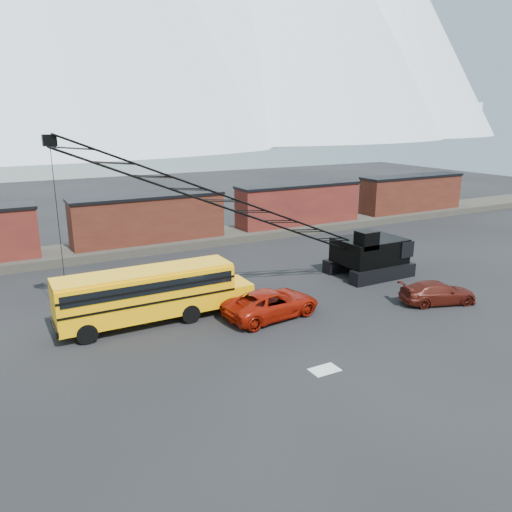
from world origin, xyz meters
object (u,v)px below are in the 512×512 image
at_px(school_bus, 152,293).
at_px(red_pickup, 271,303).
at_px(maroon_suv, 438,293).
at_px(crawler_crane, 249,210).

bearing_deg(school_bus, red_pickup, -21.92).
height_order(red_pickup, maroon_suv, red_pickup).
height_order(school_bus, maroon_suv, school_bus).
height_order(school_bus, crawler_crane, crawler_crane).
distance_m(maroon_suv, crawler_crane, 13.19).
xyz_separation_m(school_bus, red_pickup, (6.43, -2.59, -0.96)).
relative_size(red_pickup, maroon_suv, 1.23).
bearing_deg(maroon_suv, red_pickup, 91.32).
bearing_deg(crawler_crane, school_bus, -167.87).
height_order(maroon_suv, crawler_crane, crawler_crane).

